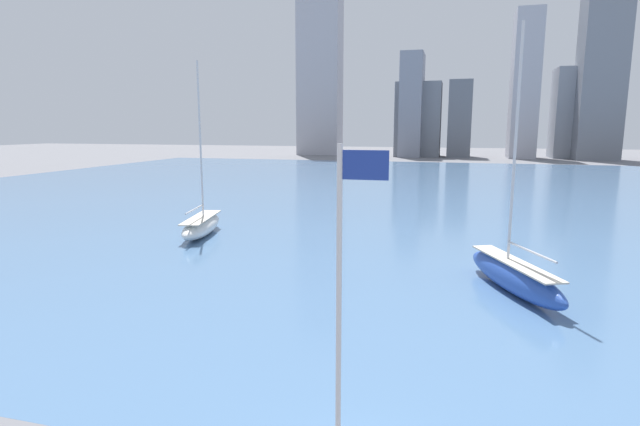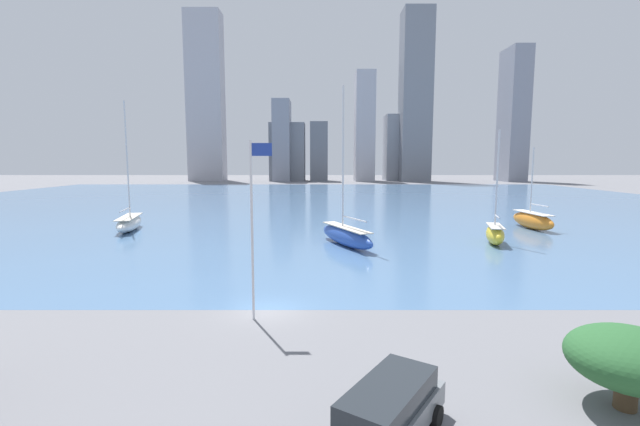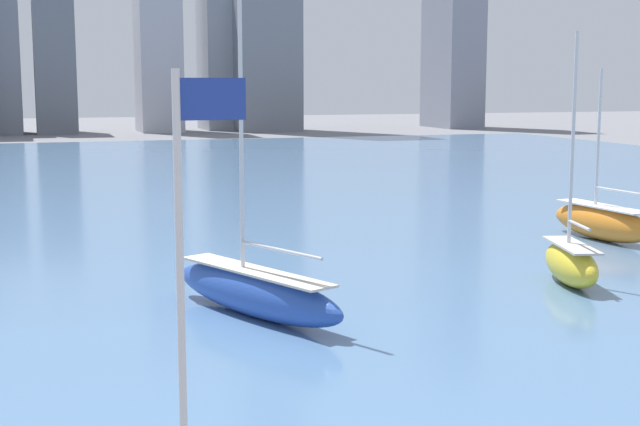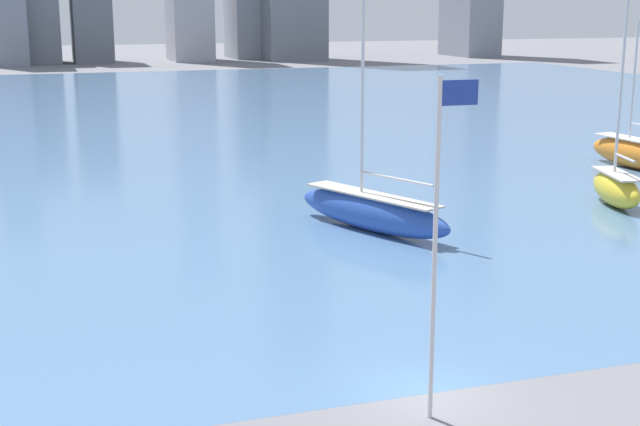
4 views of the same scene
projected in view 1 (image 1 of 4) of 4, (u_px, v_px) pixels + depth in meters
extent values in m
cube|color=#4C7099|center=(442.00, 192.00, 81.30)|extent=(180.00, 140.00, 0.00)
cylinder|color=silver|center=(339.00, 344.00, 12.63)|extent=(0.14, 0.14, 10.11)
cube|color=#1E3899|center=(366.00, 165.00, 11.69)|extent=(1.10, 0.03, 0.70)
cube|color=#A8A8B2|center=(320.00, 53.00, 184.68)|extent=(15.69, 10.05, 74.55)
cube|color=gray|center=(412.00, 106.00, 173.84)|extent=(7.54, 14.15, 35.44)
cube|color=slate|center=(418.00, 120.00, 177.35)|extent=(15.68, 12.28, 25.81)
cube|color=slate|center=(460.00, 119.00, 172.70)|extent=(7.70, 13.06, 26.07)
cube|color=#A8A8B2|center=(525.00, 86.00, 165.59)|extent=(8.43, 13.07, 47.93)
cube|color=#8E939E|center=(568.00, 113.00, 168.39)|extent=(9.44, 13.52, 29.79)
cube|color=slate|center=(604.00, 41.00, 154.34)|extent=(12.73, 12.81, 73.08)
ellipsoid|color=white|center=(202.00, 226.00, 48.61)|extent=(4.35, 10.16, 1.83)
cube|color=beige|center=(201.00, 218.00, 48.46)|extent=(3.57, 8.33, 0.10)
cube|color=#2D2D33|center=(202.00, 231.00, 48.69)|extent=(0.53, 1.77, 0.82)
cylinder|color=silver|center=(200.00, 140.00, 47.92)|extent=(0.18, 0.18, 14.80)
cylinder|color=silver|center=(195.00, 209.00, 46.35)|extent=(1.28, 5.28, 0.14)
ellipsoid|color=#284CA8|center=(513.00, 277.00, 31.91)|extent=(6.02, 10.71, 2.02)
cube|color=beige|center=(514.00, 262.00, 31.75)|extent=(4.94, 8.79, 0.10)
cube|color=#2D2D33|center=(513.00, 285.00, 32.00)|extent=(0.94, 1.86, 0.91)
cylinder|color=silver|center=(515.00, 144.00, 31.27)|extent=(0.18, 0.18, 14.80)
cylinder|color=silver|center=(531.00, 251.00, 29.86)|extent=(2.18, 4.73, 0.14)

